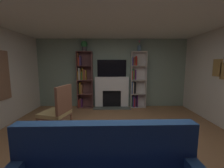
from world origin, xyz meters
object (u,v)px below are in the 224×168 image
(vase_with_flowers, at_px, (139,48))
(coffee_table, at_px, (108,148))
(bookshelf_left, at_px, (83,80))
(potted_plant, at_px, (84,45))
(armchair, at_px, (58,110))
(tv, at_px, (112,68))
(bookshelf_right, at_px, (136,82))
(fireplace, at_px, (112,91))

(vase_with_flowers, bearing_deg, coffee_table, -108.20)
(bookshelf_left, bearing_deg, potted_plant, -27.10)
(potted_plant, bearing_deg, armchair, -95.99)
(tv, bearing_deg, bookshelf_left, -175.32)
(armchair, relative_size, coffee_table, 1.52)
(tv, xyz_separation_m, bookshelf_left, (-1.05, -0.09, -0.41))
(armchair, bearing_deg, tv, 61.87)
(bookshelf_right, height_order, armchair, bookshelf_right)
(bookshelf_right, height_order, vase_with_flowers, vase_with_flowers)
(tv, bearing_deg, coffee_table, -91.28)
(bookshelf_left, relative_size, bookshelf_right, 1.00)
(fireplace, xyz_separation_m, armchair, (-1.20, -2.18, -0.01))
(bookshelf_right, distance_m, potted_plant, 2.30)
(coffee_table, bearing_deg, vase_with_flowers, 71.80)
(tv, height_order, bookshelf_right, bookshelf_right)
(tv, bearing_deg, potted_plant, -173.02)
(tv, xyz_separation_m, potted_plant, (-0.98, -0.12, 0.81))
(fireplace, distance_m, coffee_table, 3.27)
(bookshelf_right, bearing_deg, vase_with_flowers, -37.54)
(bookshelf_right, distance_m, armchair, 3.06)
(potted_plant, bearing_deg, tv, 6.98)
(bookshelf_left, bearing_deg, tv, 4.68)
(bookshelf_left, xyz_separation_m, vase_with_flowers, (2.03, -0.03, 1.14))
(fireplace, bearing_deg, armchair, -118.84)
(potted_plant, relative_size, vase_with_flowers, 0.93)
(tv, height_order, potted_plant, potted_plant)
(coffee_table, bearing_deg, fireplace, 88.69)
(tv, relative_size, potted_plant, 2.90)
(fireplace, bearing_deg, coffee_table, -91.31)
(bookshelf_right, xyz_separation_m, vase_with_flowers, (0.07, -0.05, 1.23))
(bookshelf_right, xyz_separation_m, coffee_table, (-0.99, -3.26, -0.62))
(potted_plant, xyz_separation_m, armchair, (-0.22, -2.13, -1.68))
(bookshelf_right, height_order, potted_plant, potted_plant)
(fireplace, bearing_deg, vase_with_flowers, -3.11)
(fireplace, xyz_separation_m, potted_plant, (-0.98, -0.05, 1.67))
(bookshelf_right, relative_size, coffee_table, 2.75)
(bookshelf_left, height_order, potted_plant, potted_plant)
(tv, xyz_separation_m, coffee_table, (-0.07, -3.33, -1.12))
(armchair, distance_m, coffee_table, 1.58)
(vase_with_flowers, distance_m, coffee_table, 3.85)
(potted_plant, height_order, vase_with_flowers, vase_with_flowers)
(fireplace, distance_m, potted_plant, 1.94)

